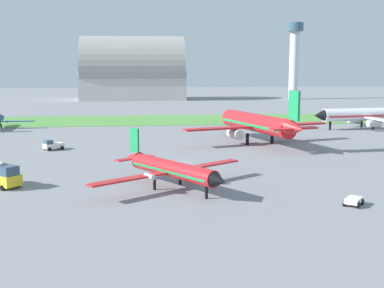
{
  "coord_description": "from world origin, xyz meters",
  "views": [
    {
      "loc": [
        -4.92,
        -78.13,
        15.49
      ],
      "look_at": [
        3.11,
        0.57,
        3.0
      ],
      "focal_mm": 45.82,
      "sensor_mm": 36.0,
      "label": 1
    }
  ],
  "objects_px": {
    "airplane_parked_jet_far": "(364,115)",
    "pushback_tug_midfield": "(53,145)",
    "airplane_midfield_jet": "(258,124)",
    "airplane_foreground_turboprop": "(171,169)",
    "fuel_truck_by_runway": "(0,175)",
    "control_tower": "(294,54)",
    "baggage_cart_near_gate": "(354,201)"
  },
  "relations": [
    {
      "from": "airplane_parked_jet_far",
      "to": "airplane_midfield_jet",
      "type": "relative_size",
      "value": 0.9
    },
    {
      "from": "airplane_foreground_turboprop",
      "to": "baggage_cart_near_gate",
      "type": "bearing_deg",
      "value": 28.16
    },
    {
      "from": "baggage_cart_near_gate",
      "to": "pushback_tug_midfield",
      "type": "height_order",
      "value": "pushback_tug_midfield"
    },
    {
      "from": "pushback_tug_midfield",
      "to": "control_tower",
      "type": "xyz_separation_m",
      "value": [
        89.87,
        139.0,
        20.47
      ]
    },
    {
      "from": "airplane_parked_jet_far",
      "to": "airplane_midfield_jet",
      "type": "xyz_separation_m",
      "value": [
        -32.3,
        -20.57,
        0.5
      ]
    },
    {
      "from": "airplane_foreground_turboprop",
      "to": "airplane_parked_jet_far",
      "type": "xyz_separation_m",
      "value": [
        52.12,
        56.14,
        1.0
      ]
    },
    {
      "from": "pushback_tug_midfield",
      "to": "airplane_parked_jet_far",
      "type": "bearing_deg",
      "value": 162.78
    },
    {
      "from": "airplane_foreground_turboprop",
      "to": "baggage_cart_near_gate",
      "type": "relative_size",
      "value": 6.81
    },
    {
      "from": "airplane_foreground_turboprop",
      "to": "pushback_tug_midfield",
      "type": "bearing_deg",
      "value": 177.82
    },
    {
      "from": "pushback_tug_midfield",
      "to": "control_tower",
      "type": "relative_size",
      "value": 0.11
    },
    {
      "from": "airplane_parked_jet_far",
      "to": "fuel_truck_by_runway",
      "type": "distance_m",
      "value": 91.25
    },
    {
      "from": "airplane_midfield_jet",
      "to": "fuel_truck_by_runway",
      "type": "bearing_deg",
      "value": 110.79
    },
    {
      "from": "airplane_parked_jet_far",
      "to": "airplane_midfield_jet",
      "type": "bearing_deg",
      "value": 25.82
    },
    {
      "from": "fuel_truck_by_runway",
      "to": "pushback_tug_midfield",
      "type": "bearing_deg",
      "value": 127.02
    },
    {
      "from": "airplane_midfield_jet",
      "to": "airplane_foreground_turboprop",
      "type": "bearing_deg",
      "value": 134.02
    },
    {
      "from": "airplane_parked_jet_far",
      "to": "fuel_truck_by_runway",
      "type": "bearing_deg",
      "value": 28.81
    },
    {
      "from": "airplane_parked_jet_far",
      "to": "pushback_tug_midfield",
      "type": "height_order",
      "value": "airplane_parked_jet_far"
    },
    {
      "from": "airplane_foreground_turboprop",
      "to": "baggage_cart_near_gate",
      "type": "distance_m",
      "value": 22.57
    },
    {
      "from": "airplane_parked_jet_far",
      "to": "pushback_tug_midfield",
      "type": "relative_size",
      "value": 7.06
    },
    {
      "from": "airplane_parked_jet_far",
      "to": "airplane_midfield_jet",
      "type": "height_order",
      "value": "airplane_midfield_jet"
    },
    {
      "from": "baggage_cart_near_gate",
      "to": "fuel_truck_by_runway",
      "type": "distance_m",
      "value": 44.29
    },
    {
      "from": "airplane_foreground_turboprop",
      "to": "pushback_tug_midfield",
      "type": "height_order",
      "value": "airplane_foreground_turboprop"
    },
    {
      "from": "airplane_parked_jet_far",
      "to": "fuel_truck_by_runway",
      "type": "height_order",
      "value": "airplane_parked_jet_far"
    },
    {
      "from": "airplane_foreground_turboprop",
      "to": "airplane_parked_jet_far",
      "type": "distance_m",
      "value": 76.61
    },
    {
      "from": "airplane_foreground_turboprop",
      "to": "fuel_truck_by_runway",
      "type": "relative_size",
      "value": 3.09
    },
    {
      "from": "airplane_midfield_jet",
      "to": "fuel_truck_by_runway",
      "type": "distance_m",
      "value": 53.09
    },
    {
      "from": "fuel_truck_by_runway",
      "to": "control_tower",
      "type": "relative_size",
      "value": 0.18
    },
    {
      "from": "pushback_tug_midfield",
      "to": "fuel_truck_by_runway",
      "type": "xyz_separation_m",
      "value": [
        -1.77,
        -28.45,
        0.67
      ]
    },
    {
      "from": "control_tower",
      "to": "airplane_midfield_jet",
      "type": "bearing_deg",
      "value": -110.18
    },
    {
      "from": "fuel_truck_by_runway",
      "to": "airplane_foreground_turboprop",
      "type": "bearing_deg",
      "value": 32.4
    },
    {
      "from": "airplane_parked_jet_far",
      "to": "airplane_midfield_jet",
      "type": "distance_m",
      "value": 38.3
    },
    {
      "from": "pushback_tug_midfield",
      "to": "control_tower",
      "type": "distance_m",
      "value": 166.79
    }
  ]
}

